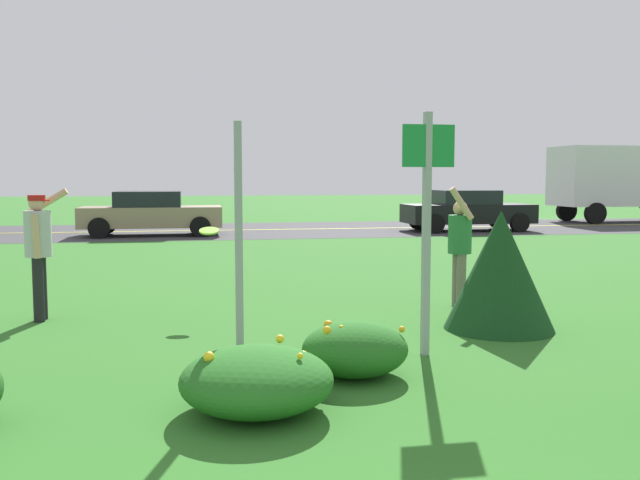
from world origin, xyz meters
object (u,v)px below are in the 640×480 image
sign_post_by_roadside (427,209)px  person_catcher_green_shirt (459,244)px  person_thrower_red_cap_gray_shirt (39,244)px  car_black_center_right (467,210)px  frisbee_lime (209,231)px  box_truck_dark_green (628,180)px  car_tan_center_left (151,213)px  sign_post_near_path (239,248)px

sign_post_by_roadside → person_catcher_green_shirt: size_ratio=1.45×
person_thrower_red_cap_gray_shirt → car_black_center_right: person_thrower_red_cap_gray_shirt is taller
frisbee_lime → box_truck_dark_green: box_truck_dark_green is taller
car_tan_center_left → box_truck_dark_green: bearing=10.1°
frisbee_lime → box_truck_dark_green: (18.11, 16.90, 0.65)m
person_catcher_green_shirt → car_tan_center_left: (-5.20, 13.54, -0.19)m
car_black_center_right → sign_post_near_path: bearing=-119.2°
frisbee_lime → person_catcher_green_shirt: bearing=-2.5°
frisbee_lime → car_tan_center_left: (-1.60, 13.38, -0.42)m
sign_post_by_roadside → person_thrower_red_cap_gray_shirt: bearing=149.6°
sign_post_by_roadside → car_black_center_right: size_ratio=0.57×
frisbee_lime → box_truck_dark_green: size_ratio=0.04×
car_tan_center_left → car_black_center_right: bearing=0.0°
sign_post_by_roadside → box_truck_dark_green: 25.22m
car_black_center_right → car_tan_center_left: bearing=180.0°
sign_post_near_path → person_catcher_green_shirt: size_ratio=1.37×
sign_post_near_path → car_tan_center_left: (-1.82, 16.33, -0.47)m
sign_post_by_roadside → person_thrower_red_cap_gray_shirt: (-4.43, 2.60, -0.54)m
sign_post_near_path → frisbee_lime: sign_post_near_path is taller
person_catcher_green_shirt → frisbee_lime: (-3.60, 0.16, 0.22)m
person_thrower_red_cap_gray_shirt → person_catcher_green_shirt: (5.82, -0.08, -0.09)m
person_catcher_green_shirt → box_truck_dark_green: 22.41m
car_black_center_right → frisbee_lime: bearing=-125.0°
sign_post_by_roadside → car_tan_center_left: bearing=103.3°
sign_post_near_path → car_tan_center_left: sign_post_near_path is taller
sign_post_near_path → car_tan_center_left: size_ratio=0.54×
person_catcher_green_shirt → car_tan_center_left: bearing=111.0°
frisbee_lime → box_truck_dark_green: bearing=43.0°
person_catcher_green_shirt → sign_post_near_path: bearing=-140.5°
person_thrower_red_cap_gray_shirt → box_truck_dark_green: bearing=39.9°
person_thrower_red_cap_gray_shirt → box_truck_dark_green: box_truck_dark_green is taller
person_catcher_green_shirt → car_tan_center_left: person_catcher_green_shirt is taller
person_catcher_green_shirt → box_truck_dark_green: box_truck_dark_green is taller
sign_post_near_path → person_thrower_red_cap_gray_shirt: bearing=130.3°
car_tan_center_left → box_truck_dark_green: 20.05m
frisbee_lime → sign_post_near_path: bearing=-85.7°
sign_post_by_roadside → car_tan_center_left: size_ratio=0.57×
sign_post_near_path → person_thrower_red_cap_gray_shirt: size_ratio=1.38×
person_thrower_red_cap_gray_shirt → frisbee_lime: bearing=2.0°
sign_post_near_path → car_black_center_right: (9.14, 16.33, -0.47)m
sign_post_near_path → car_black_center_right: size_ratio=0.54×
sign_post_near_path → box_truck_dark_green: bearing=48.0°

